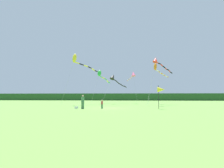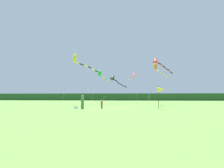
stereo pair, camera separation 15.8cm
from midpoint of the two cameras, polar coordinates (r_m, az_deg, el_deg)
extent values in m
plane|color=#6B9E42|center=(24.85, -1.14, -7.69)|extent=(120.00, 120.00, 0.00)
cube|color=#234C23|center=(69.69, 3.12, -4.12)|extent=(108.00, 3.92, 2.68)
cylinder|color=#3F724C|center=(23.86, -9.43, -6.76)|extent=(0.18, 0.18, 0.86)
cylinder|color=#3F724C|center=(23.81, -8.96, -6.77)|extent=(0.18, 0.18, 0.86)
cylinder|color=#3F724C|center=(23.80, -9.18, -4.91)|extent=(0.40, 0.40, 0.68)
sphere|color=tan|center=(23.80, -9.16, -3.79)|extent=(0.25, 0.25, 0.25)
cylinder|color=#3F724C|center=(24.12, -3.25, -7.14)|extent=(0.12, 0.12, 0.56)
cylinder|color=#3F724C|center=(24.10, -2.94, -7.14)|extent=(0.12, 0.12, 0.56)
cylinder|color=#B23338|center=(24.08, -3.09, -5.95)|extent=(0.26, 0.26, 0.44)
sphere|color=tan|center=(24.07, -3.09, -5.23)|extent=(0.16, 0.16, 0.16)
cube|color=silver|center=(24.30, -11.13, -7.33)|extent=(0.40, 0.34, 0.32)
cylinder|color=black|center=(24.15, 14.69, -4.05)|extent=(0.06, 0.06, 3.05)
cone|color=yellow|center=(24.22, 15.47, -1.72)|extent=(0.90, 0.70, 0.70)
cylinder|color=#B2B2B2|center=(33.01, -13.70, 0.93)|extent=(1.64, 2.36, 8.72)
ellipsoid|color=yellow|center=(34.48, -11.66, 8.02)|extent=(1.14, 1.24, 1.83)
cylinder|color=yellow|center=(34.60, -10.97, 6.66)|extent=(0.82, 0.93, 0.37)
cylinder|color=black|center=(35.07, -9.54, 6.17)|extent=(0.91, 0.87, 0.42)
cylinder|color=yellow|center=(35.61, -8.20, 5.71)|extent=(0.76, 0.96, 0.33)
cylinder|color=black|center=(36.26, -7.01, 5.26)|extent=(0.74, 0.99, 0.40)
cylinder|color=yellow|center=(36.94, -5.92, 4.66)|extent=(0.71, 1.03, 0.53)
cylinder|color=black|center=(37.67, -4.93, 4.12)|extent=(0.66, 1.01, 0.33)
cylinder|color=#B2B2B2|center=(30.84, 12.53, 0.69)|extent=(1.97, 2.96, 8.12)
cone|color=red|center=(32.97, 13.80, 7.54)|extent=(1.34, 1.44, 1.24)
cylinder|color=red|center=(33.23, 14.17, 6.68)|extent=(0.67, 0.77, 0.29)
cylinder|color=black|center=(33.88, 14.90, 6.33)|extent=(0.71, 0.74, 0.29)
cylinder|color=red|center=(34.53, 15.60, 5.87)|extent=(0.69, 0.80, 0.44)
cylinder|color=black|center=(35.17, 16.28, 5.28)|extent=(0.74, 0.76, 0.46)
cylinder|color=red|center=(35.85, 16.83, 4.78)|extent=(0.57, 0.84, 0.35)
cylinder|color=black|center=(36.54, 17.37, 4.41)|extent=(0.74, 0.72, 0.32)
cylinder|color=red|center=(37.23, 17.90, 4.00)|extent=(0.59, 0.84, 0.42)
cylinder|color=black|center=(37.92, 18.41, 3.51)|extent=(0.75, 0.75, 0.44)
cylinder|color=#B2B2B2|center=(39.31, 7.58, -1.40)|extent=(0.77, 1.81, 6.66)
cone|color=#E5598C|center=(40.47, 6.96, 3.26)|extent=(1.36, 1.50, 1.29)
cylinder|color=#E5598C|center=(40.58, 6.79, 2.53)|extent=(0.44, 0.51, 0.33)
cylinder|color=white|center=(40.94, 6.55, 2.31)|extent=(0.30, 0.50, 0.28)
cylinder|color=#E5598C|center=(41.32, 6.36, 2.11)|extent=(0.37, 0.51, 0.31)
cylinder|color=white|center=(41.71, 6.19, 1.94)|extent=(0.27, 0.47, 0.25)
cylinder|color=#E5598C|center=(42.10, 6.02, 1.82)|extent=(0.36, 0.49, 0.25)
cylinder|color=white|center=(42.49, 5.82, 1.68)|extent=(0.31, 0.50, 0.28)
cylinder|color=#E5598C|center=(42.87, 5.63, 1.49)|extent=(0.38, 0.52, 0.32)
cylinder|color=white|center=(43.22, 5.35, 1.28)|extent=(0.44, 0.50, 0.31)
cylinder|color=#E5598C|center=(43.58, 5.08, 1.09)|extent=(0.37, 0.51, 0.30)
cylinder|color=#B2B2B2|center=(36.60, 12.67, -0.28)|extent=(1.90, 2.29, 7.78)
ellipsoid|color=orange|center=(38.27, 13.77, 5.45)|extent=(1.13, 1.19, 1.65)
cylinder|color=orange|center=(38.46, 13.94, 4.43)|extent=(0.48, 0.66, 0.26)
cylinder|color=white|center=(38.96, 14.42, 4.16)|extent=(0.66, 0.56, 0.36)
cylinder|color=orange|center=(39.45, 14.89, 3.82)|extent=(0.50, 0.68, 0.36)
cylinder|color=white|center=(40.01, 15.19, 3.52)|extent=(0.50, 0.67, 0.30)
cylinder|color=orange|center=(40.51, 15.64, 3.26)|extent=(0.65, 0.56, 0.34)
cylinder|color=white|center=(41.01, 16.08, 2.98)|extent=(0.50, 0.68, 0.33)
cylinder|color=orange|center=(41.55, 16.45, 2.73)|extent=(0.60, 0.61, 0.32)
cylinder|color=white|center=(42.02, 16.96, 2.44)|extent=(0.66, 0.58, 0.40)
cylinder|color=orange|center=(42.52, 17.42, 2.19)|extent=(0.56, 0.63, 0.27)
cylinder|color=#B2B2B2|center=(37.85, -5.17, -1.29)|extent=(1.27, 3.14, 6.70)
ellipsoid|color=green|center=(39.56, -3.84, 3.45)|extent=(1.19, 1.39, 1.53)
cylinder|color=green|center=(40.04, -3.49, 2.43)|extent=(0.51, 1.27, 0.42)
cylinder|color=yellow|center=(41.10, -2.69, 1.99)|extent=(0.68, 1.23, 0.37)
cylinder|color=green|center=(42.15, -1.89, 1.55)|extent=(0.57, 1.27, 0.44)
cylinder|color=yellow|center=(43.27, -1.33, 1.02)|extent=(0.39, 1.30, 0.54)
cylinder|color=green|center=(44.39, -0.81, 0.51)|extent=(0.55, 1.27, 0.44)
cylinder|color=#B2B2B2|center=(36.66, -1.39, -1.91)|extent=(2.12, 3.36, 5.83)
cone|color=black|center=(38.42, 0.46, 2.36)|extent=(1.61, 1.77, 1.54)
cylinder|color=black|center=(38.66, 0.68, 1.49)|extent=(0.43, 0.74, 0.35)
cylinder|color=black|center=(39.20, 1.21, 1.15)|extent=(0.60, 0.71, 0.41)
cylinder|color=black|center=(39.73, 1.75, 0.76)|extent=(0.48, 0.76, 0.42)
cylinder|color=black|center=(40.32, 2.15, 0.38)|extent=(0.43, 0.75, 0.40)
cylinder|color=black|center=(40.89, 2.61, 0.06)|extent=(0.56, 0.71, 0.37)
cylinder|color=black|center=(41.44, 3.12, -0.23)|extent=(0.51, 0.73, 0.37)
cylinder|color=black|center=(42.03, 3.52, -0.49)|extent=(0.44, 0.73, 0.32)
cylinder|color=black|center=(42.58, 4.01, -0.68)|extent=(0.61, 0.66, 0.28)
cylinder|color=black|center=(43.11, 4.54, -0.92)|extent=(0.53, 0.74, 0.41)
camera|label=1|loc=(0.08, -89.85, -0.01)|focal=28.76mm
camera|label=2|loc=(0.08, 90.15, 0.01)|focal=28.76mm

